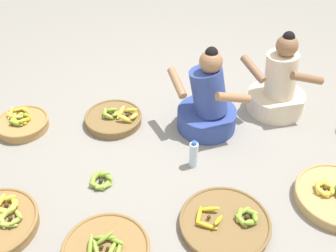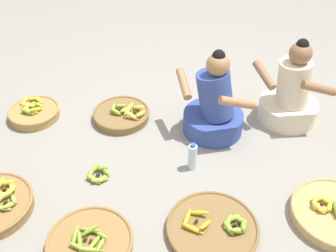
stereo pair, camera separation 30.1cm
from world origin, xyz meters
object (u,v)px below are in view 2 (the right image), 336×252
at_px(vendor_woman_behind, 291,95).
at_px(banana_basket_back_right, 213,228).
at_px(water_bottle, 192,157).
at_px(banana_basket_mid_left, 335,213).
at_px(banana_basket_back_center, 122,114).
at_px(banana_basket_front_center, 90,243).
at_px(loose_bananas_front_left, 98,174).
at_px(banana_basket_near_vendor, 34,112).
at_px(vendor_woman_front, 214,107).

height_order(vendor_woman_behind, banana_basket_back_right, vendor_woman_behind).
bearing_deg(water_bottle, banana_basket_mid_left, -4.70).
xyz_separation_m(banana_basket_back_center, banana_basket_back_right, (1.15, -0.87, -0.01)).
height_order(banana_basket_front_center, water_bottle, water_bottle).
height_order(banana_basket_back_center, loose_bananas_front_left, banana_basket_back_center).
relative_size(banana_basket_near_vendor, banana_basket_front_center, 0.81).
bearing_deg(banana_basket_front_center, banana_basket_mid_left, 30.73).
distance_m(vendor_woman_behind, water_bottle, 1.11).
bearing_deg(banana_basket_back_center, banana_basket_near_vendor, -159.00).
relative_size(vendor_woman_behind, banana_basket_mid_left, 1.30).
xyz_separation_m(banana_basket_mid_left, banana_basket_front_center, (-1.44, -0.86, -0.00)).
xyz_separation_m(banana_basket_back_center, banana_basket_front_center, (0.45, -1.30, -0.00)).
bearing_deg(vendor_woman_front, banana_basket_back_center, -169.05).
relative_size(vendor_woman_front, water_bottle, 3.19).
bearing_deg(loose_bananas_front_left, banana_basket_back_center, 103.69).
bearing_deg(vendor_woman_behind, vendor_woman_front, -143.27).
relative_size(banana_basket_mid_left, water_bottle, 2.47).
relative_size(banana_basket_back_right, water_bottle, 2.53).
bearing_deg(banana_basket_front_center, vendor_woman_behind, 63.53).
bearing_deg(banana_basket_back_right, banana_basket_mid_left, 30.21).
distance_m(vendor_woman_behind, banana_basket_front_center, 2.12).
distance_m(vendor_woman_front, banana_basket_back_center, 0.86).
bearing_deg(banana_basket_back_right, banana_basket_near_vendor, 162.93).
bearing_deg(banana_basket_mid_left, loose_bananas_front_left, -170.49).
distance_m(vendor_woman_behind, loose_bananas_front_left, 1.80).
height_order(banana_basket_back_center, water_bottle, water_bottle).
relative_size(vendor_woman_behind, banana_basket_front_center, 1.41).
relative_size(banana_basket_back_center, banana_basket_front_center, 0.91).
relative_size(vendor_woman_front, loose_bananas_front_left, 3.80).
distance_m(banana_basket_back_center, banana_basket_near_vendor, 0.81).
bearing_deg(banana_basket_back_center, vendor_woman_behind, 22.86).
distance_m(vendor_woman_behind, banana_basket_mid_left, 1.16).
bearing_deg(banana_basket_back_center, loose_bananas_front_left, -76.31).
xyz_separation_m(banana_basket_mid_left, loose_bananas_front_left, (-1.72, -0.29, -0.02)).
distance_m(vendor_woman_front, water_bottle, 0.53).
xyz_separation_m(vendor_woman_behind, banana_basket_near_vendor, (-2.15, -0.88, -0.20)).
bearing_deg(banana_basket_near_vendor, loose_bananas_front_left, -25.15).
relative_size(vendor_woman_front, banana_basket_back_center, 1.54).
distance_m(vendor_woman_front, loose_bananas_front_left, 1.11).
distance_m(banana_basket_back_center, water_bottle, 0.89).
bearing_deg(vendor_woman_front, water_bottle, -90.63).
height_order(banana_basket_back_center, banana_basket_mid_left, banana_basket_back_center).
bearing_deg(loose_bananas_front_left, banana_basket_front_center, -64.35).
bearing_deg(water_bottle, banana_basket_back_center, 156.63).
bearing_deg(vendor_woman_front, banana_basket_back_right, -72.12).
height_order(banana_basket_back_right, water_bottle, water_bottle).
distance_m(banana_basket_mid_left, banana_basket_front_center, 1.68).
relative_size(banana_basket_back_center, loose_bananas_front_left, 2.47).
bearing_deg(banana_basket_back_center, water_bottle, -23.37).
height_order(vendor_woman_front, banana_basket_front_center, vendor_woman_front).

